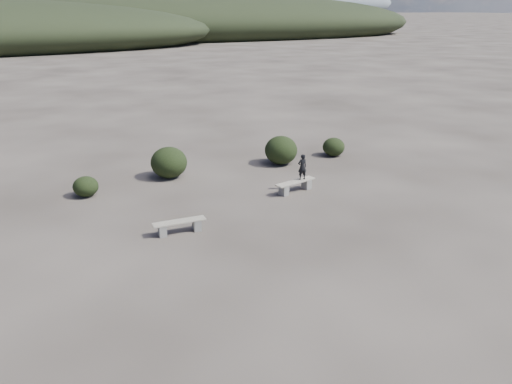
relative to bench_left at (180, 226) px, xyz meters
name	(u,v)px	position (x,y,z in m)	size (l,w,h in m)	color
ground	(294,272)	(2.12, -3.76, -0.26)	(1200.00, 1200.00, 0.00)	#2D2823
bench_left	(180,226)	(0.00, 0.00, 0.00)	(1.71, 0.41, 0.43)	gray
bench_right	(295,185)	(5.24, 1.80, 0.01)	(1.84, 0.78, 0.45)	gray
seated_person	(302,167)	(5.58, 1.88, 0.71)	(0.38, 0.25, 1.03)	black
shrub_a	(86,186)	(-2.30, 4.77, 0.14)	(0.96, 0.96, 0.79)	black
shrub_b	(169,162)	(1.24, 5.65, 0.40)	(1.54, 1.54, 1.32)	black
shrub_d	(281,150)	(6.47, 5.38, 0.40)	(1.51, 1.51, 1.32)	black
shrub_e	(334,147)	(9.43, 5.51, 0.19)	(1.08, 1.08, 0.90)	black
mountain_ridges	(7,0)	(-5.36, 335.30, 10.58)	(500.00, 400.00, 56.00)	black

